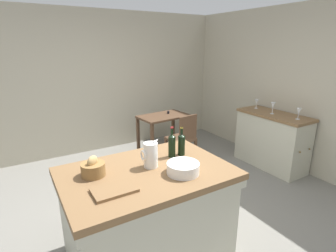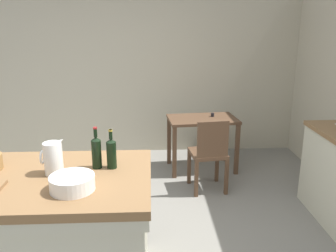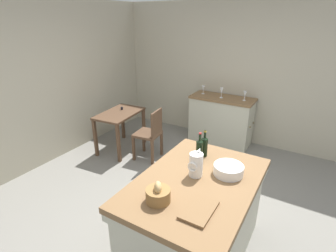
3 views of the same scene
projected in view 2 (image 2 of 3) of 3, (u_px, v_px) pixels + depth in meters
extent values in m
plane|color=slate|center=(115.00, 249.00, 3.13)|extent=(6.76, 6.76, 0.00)
cube|color=#B2AA93|center=(128.00, 67.00, 5.26)|extent=(5.32, 0.12, 2.60)
cube|color=brown|center=(44.00, 181.00, 2.46)|extent=(1.50, 1.02, 0.06)
cube|color=#BCBAA3|center=(45.00, 190.00, 2.48)|extent=(1.48, 1.00, 0.08)
cube|color=#BCBAA3|center=(50.00, 237.00, 2.58)|extent=(1.42, 0.94, 0.84)
cube|color=#513826|center=(202.00, 119.00, 4.68)|extent=(0.95, 0.64, 0.04)
cube|color=#513826|center=(174.00, 153.00, 4.49)|extent=(0.05, 0.05, 0.69)
cube|color=#513826|center=(237.00, 150.00, 4.60)|extent=(0.05, 0.05, 0.69)
cube|color=#513826|center=(169.00, 141.00, 4.96)|extent=(0.05, 0.05, 0.69)
cube|color=#513826|center=(226.00, 138.00, 5.07)|extent=(0.05, 0.05, 0.69)
cylinder|color=black|center=(213.00, 115.00, 4.74)|extent=(0.04, 0.04, 0.05)
cube|color=#513826|center=(208.00, 153.00, 4.16)|extent=(0.45, 0.45, 0.04)
cube|color=#513826|center=(213.00, 139.00, 3.92)|extent=(0.36, 0.08, 0.42)
cube|color=#513826|center=(217.00, 165.00, 4.43)|extent=(0.04, 0.04, 0.43)
cube|color=#513826|center=(189.00, 167.00, 4.37)|extent=(0.04, 0.04, 0.43)
cube|color=#513826|center=(226.00, 177.00, 4.09)|extent=(0.04, 0.04, 0.43)
cube|color=#513826|center=(196.00, 179.00, 4.03)|extent=(0.04, 0.04, 0.43)
cylinder|color=white|center=(53.00, 158.00, 2.47)|extent=(0.13, 0.13, 0.23)
cone|color=white|center=(60.00, 141.00, 2.43)|extent=(0.07, 0.04, 0.06)
torus|color=white|center=(42.00, 157.00, 2.46)|extent=(0.02, 0.10, 0.10)
cylinder|color=white|center=(72.00, 183.00, 2.24)|extent=(0.29, 0.29, 0.10)
cylinder|color=black|center=(112.00, 155.00, 2.58)|extent=(0.07, 0.07, 0.20)
cone|color=black|center=(111.00, 141.00, 2.54)|extent=(0.07, 0.07, 0.02)
cylinder|color=black|center=(111.00, 134.00, 2.53)|extent=(0.03, 0.03, 0.07)
cylinder|color=#B29933|center=(110.00, 130.00, 2.52)|extent=(0.03, 0.03, 0.01)
cylinder|color=black|center=(97.00, 154.00, 2.58)|extent=(0.07, 0.07, 0.21)
cone|color=black|center=(96.00, 139.00, 2.54)|extent=(0.07, 0.07, 0.03)
cylinder|color=black|center=(95.00, 132.00, 2.53)|extent=(0.03, 0.03, 0.08)
cylinder|color=maroon|center=(95.00, 128.00, 2.52)|extent=(0.03, 0.03, 0.01)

